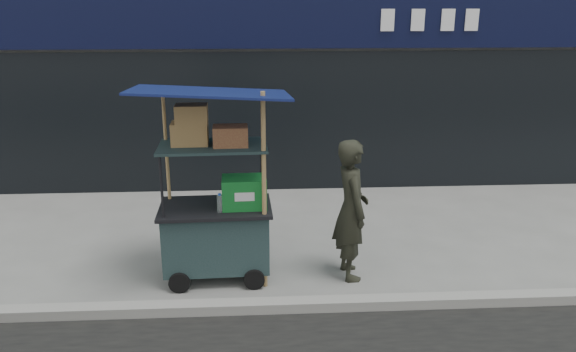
{
  "coord_description": "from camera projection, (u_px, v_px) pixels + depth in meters",
  "views": [
    {
      "loc": [
        0.04,
        -5.55,
        3.21
      ],
      "look_at": [
        0.42,
        1.2,
        1.09
      ],
      "focal_mm": 35.0,
      "sensor_mm": 36.0,
      "label": 1
    }
  ],
  "objects": [
    {
      "name": "curb",
      "position": [
        256.0,
        306.0,
        6.03
      ],
      "size": [
        80.0,
        0.18,
        0.12
      ],
      "primitive_type": "cube",
      "color": "gray",
      "rests_on": "ground"
    },
    {
      "name": "ground",
      "position": [
        256.0,
        302.0,
        6.24
      ],
      "size": [
        80.0,
        80.0,
        0.0
      ],
      "primitive_type": "plane",
      "color": "slate",
      "rests_on": "ground"
    },
    {
      "name": "vendor_cart",
      "position": [
        217.0,
        213.0,
        6.58
      ],
      "size": [
        1.78,
        1.28,
        2.34
      ],
      "rotation": [
        0.0,
        0.0,
        0.04
      ],
      "color": "#1A2D2D",
      "rests_on": "ground"
    },
    {
      "name": "vendor_man",
      "position": [
        351.0,
        210.0,
        6.61
      ],
      "size": [
        0.47,
        0.66,
        1.7
      ],
      "primitive_type": "imported",
      "rotation": [
        0.0,
        0.0,
        1.68
      ],
      "color": "black",
      "rests_on": "ground"
    }
  ]
}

